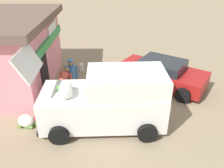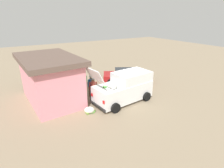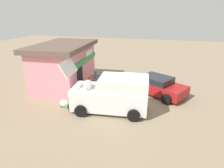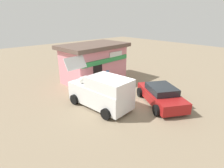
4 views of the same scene
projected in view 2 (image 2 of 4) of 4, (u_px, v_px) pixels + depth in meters
ground_plane at (121, 91)px, 14.71m from camera, size 60.00×60.00×0.00m
storefront_bar at (50, 79)px, 12.57m from camera, size 6.03×3.94×3.25m
delivery_van at (125, 88)px, 12.69m from camera, size 2.51×4.81×2.88m
parked_sedan at (126, 76)px, 16.47m from camera, size 3.55×4.40×1.24m
vendor_standing at (91, 85)px, 13.50m from camera, size 0.37×0.57×1.64m
customer_bending at (94, 88)px, 12.81m from camera, size 0.74×0.64×1.54m
unloaded_banana_pile at (89, 110)px, 11.33m from camera, size 0.71×0.84×0.41m
paint_bucket at (79, 84)px, 15.67m from camera, size 0.28×0.28×0.41m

